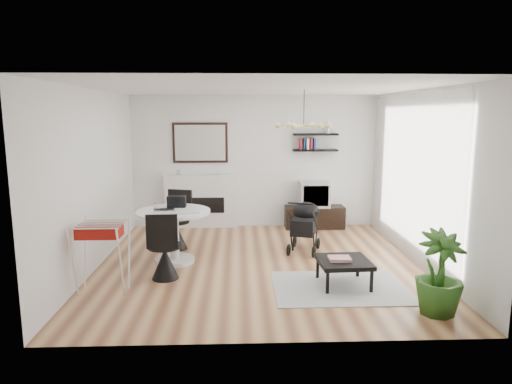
{
  "coord_description": "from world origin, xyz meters",
  "views": [
    {
      "loc": [
        -0.32,
        -6.86,
        2.33
      ],
      "look_at": [
        -0.04,
        0.4,
        1.08
      ],
      "focal_mm": 32.0,
      "sensor_mm": 36.0,
      "label": 1
    }
  ],
  "objects_px": {
    "fireplace": "(201,195)",
    "potted_plant": "(439,273)",
    "tv_console": "(314,217)",
    "dining_table": "(174,228)",
    "coffee_table": "(344,263)",
    "crt_tv": "(314,194)",
    "drying_rack": "(102,256)",
    "stroller": "(305,228)"
  },
  "relations": [
    {
      "from": "crt_tv",
      "to": "coffee_table",
      "type": "bearing_deg",
      "value": -91.98
    },
    {
      "from": "drying_rack",
      "to": "crt_tv",
      "type": "bearing_deg",
      "value": 44.91
    },
    {
      "from": "fireplace",
      "to": "crt_tv",
      "type": "bearing_deg",
      "value": -3.66
    },
    {
      "from": "coffee_table",
      "to": "stroller",
      "type": "bearing_deg",
      "value": 100.65
    },
    {
      "from": "tv_console",
      "to": "stroller",
      "type": "height_order",
      "value": "stroller"
    },
    {
      "from": "coffee_table",
      "to": "dining_table",
      "type": "bearing_deg",
      "value": 156.05
    },
    {
      "from": "fireplace",
      "to": "coffee_table",
      "type": "relative_size",
      "value": 3.0
    },
    {
      "from": "tv_console",
      "to": "drying_rack",
      "type": "xyz_separation_m",
      "value": [
        -3.35,
        -3.34,
        0.27
      ]
    },
    {
      "from": "fireplace",
      "to": "crt_tv",
      "type": "height_order",
      "value": "fireplace"
    },
    {
      "from": "crt_tv",
      "to": "stroller",
      "type": "height_order",
      "value": "crt_tv"
    },
    {
      "from": "crt_tv",
      "to": "dining_table",
      "type": "bearing_deg",
      "value": -140.42
    },
    {
      "from": "tv_console",
      "to": "potted_plant",
      "type": "distance_m",
      "value": 4.23
    },
    {
      "from": "fireplace",
      "to": "potted_plant",
      "type": "xyz_separation_m",
      "value": [
        3.11,
        -4.29,
        -0.19
      ]
    },
    {
      "from": "stroller",
      "to": "coffee_table",
      "type": "distance_m",
      "value": 1.66
    },
    {
      "from": "coffee_table",
      "to": "potted_plant",
      "type": "height_order",
      "value": "potted_plant"
    },
    {
      "from": "coffee_table",
      "to": "potted_plant",
      "type": "xyz_separation_m",
      "value": [
        0.9,
        -0.93,
        0.18
      ]
    },
    {
      "from": "crt_tv",
      "to": "fireplace",
      "type": "bearing_deg",
      "value": 176.34
    },
    {
      "from": "crt_tv",
      "to": "coffee_table",
      "type": "distance_m",
      "value": 3.24
    },
    {
      "from": "fireplace",
      "to": "tv_console",
      "type": "bearing_deg",
      "value": -3.55
    },
    {
      "from": "fireplace",
      "to": "potted_plant",
      "type": "relative_size",
      "value": 2.16
    },
    {
      "from": "tv_console",
      "to": "dining_table",
      "type": "bearing_deg",
      "value": -140.58
    },
    {
      "from": "fireplace",
      "to": "crt_tv",
      "type": "distance_m",
      "value": 2.32
    },
    {
      "from": "stroller",
      "to": "potted_plant",
      "type": "bearing_deg",
      "value": -46.86
    },
    {
      "from": "fireplace",
      "to": "dining_table",
      "type": "relative_size",
      "value": 1.88
    },
    {
      "from": "stroller",
      "to": "potted_plant",
      "type": "xyz_separation_m",
      "value": [
        1.21,
        -2.56,
        0.1
      ]
    },
    {
      "from": "dining_table",
      "to": "coffee_table",
      "type": "bearing_deg",
      "value": -23.95
    },
    {
      "from": "dining_table",
      "to": "coffee_table",
      "type": "relative_size",
      "value": 1.6
    },
    {
      "from": "crt_tv",
      "to": "dining_table",
      "type": "xyz_separation_m",
      "value": [
        -2.56,
        -2.12,
        -0.16
      ]
    },
    {
      "from": "crt_tv",
      "to": "dining_table",
      "type": "height_order",
      "value": "crt_tv"
    },
    {
      "from": "crt_tv",
      "to": "coffee_table",
      "type": "height_order",
      "value": "crt_tv"
    },
    {
      "from": "fireplace",
      "to": "drying_rack",
      "type": "height_order",
      "value": "fireplace"
    },
    {
      "from": "dining_table",
      "to": "drying_rack",
      "type": "xyz_separation_m",
      "value": [
        -0.77,
        -1.21,
        -0.06
      ]
    },
    {
      "from": "crt_tv",
      "to": "coffee_table",
      "type": "xyz_separation_m",
      "value": [
        -0.11,
        -3.21,
        -0.39
      ]
    },
    {
      "from": "fireplace",
      "to": "stroller",
      "type": "height_order",
      "value": "fireplace"
    },
    {
      "from": "dining_table",
      "to": "potted_plant",
      "type": "height_order",
      "value": "potted_plant"
    },
    {
      "from": "stroller",
      "to": "crt_tv",
      "type": "bearing_deg",
      "value": 93.13
    },
    {
      "from": "tv_console",
      "to": "fireplace",
      "type": "bearing_deg",
      "value": 176.45
    },
    {
      "from": "drying_rack",
      "to": "coffee_table",
      "type": "relative_size",
      "value": 1.32
    },
    {
      "from": "drying_rack",
      "to": "stroller",
      "type": "xyz_separation_m",
      "value": [
        2.91,
        1.75,
        -0.1
      ]
    },
    {
      "from": "stroller",
      "to": "dining_table",
      "type": "bearing_deg",
      "value": -148.12
    },
    {
      "from": "drying_rack",
      "to": "dining_table",
      "type": "bearing_deg",
      "value": 57.64
    },
    {
      "from": "stroller",
      "to": "potted_plant",
      "type": "relative_size",
      "value": 0.93
    }
  ]
}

